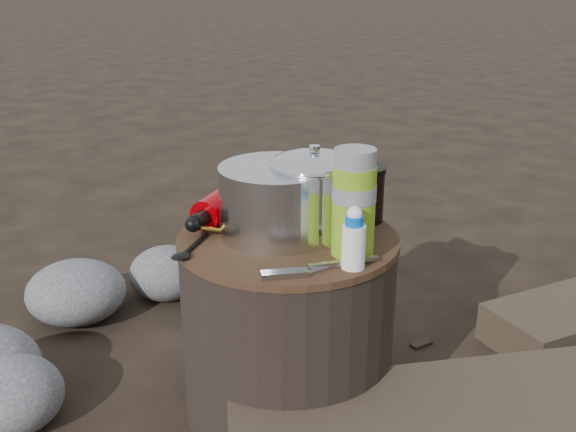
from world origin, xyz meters
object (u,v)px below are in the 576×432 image
Objects in this scene: camping_pot at (314,193)px; thermos at (354,203)px; stump at (288,326)px; travel_mug at (366,194)px; fuel_bottle at (226,201)px.

camping_pot is 0.86× the size of thermos.
travel_mug is at bearing 66.40° from stump.
camping_pot is 0.13m from thermos.
travel_mug is (-0.08, 0.18, -0.05)m from thermos.
fuel_bottle is (-0.19, 0.02, 0.25)m from stump.
travel_mug is (0.27, 0.16, 0.03)m from fuel_bottle.
camping_pot is 1.49× the size of travel_mug.
thermos reaches higher than fuel_bottle.
camping_pot is at bearing -7.95° from fuel_bottle.
travel_mug is at bearing 70.74° from camping_pot.
travel_mug is at bearing 15.67° from fuel_bottle.
thermos is (0.35, -0.01, 0.07)m from fuel_bottle.
stump is 1.65× the size of fuel_bottle.
camping_pot is at bearing -109.26° from travel_mug.
fuel_bottle is 0.36m from thermos.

